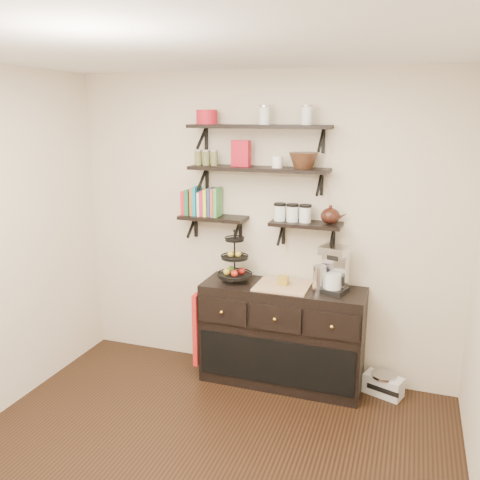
{
  "coord_description": "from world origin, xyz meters",
  "views": [
    {
      "loc": [
        1.26,
        -2.5,
        2.33
      ],
      "look_at": [
        -0.0,
        1.15,
        1.37
      ],
      "focal_mm": 38.0,
      "sensor_mm": 36.0,
      "label": 1
    }
  ],
  "objects_px": {
    "sideboard": "(282,335)",
    "radio": "(383,384)",
    "coffee_maker": "(334,270)",
    "fruit_stand": "(235,264)"
  },
  "relations": [
    {
      "from": "fruit_stand",
      "to": "sideboard",
      "type": "bearing_deg",
      "value": -0.38
    },
    {
      "from": "sideboard",
      "to": "coffee_maker",
      "type": "distance_m",
      "value": 0.76
    },
    {
      "from": "fruit_stand",
      "to": "coffee_maker",
      "type": "distance_m",
      "value": 0.86
    },
    {
      "from": "coffee_maker",
      "to": "radio",
      "type": "xyz_separation_m",
      "value": [
        0.45,
        0.05,
        -0.99
      ]
    },
    {
      "from": "coffee_maker",
      "to": "fruit_stand",
      "type": "bearing_deg",
      "value": -162.79
    },
    {
      "from": "radio",
      "to": "coffee_maker",
      "type": "bearing_deg",
      "value": -153.95
    },
    {
      "from": "fruit_stand",
      "to": "radio",
      "type": "xyz_separation_m",
      "value": [
        1.32,
        0.07,
        -0.96
      ]
    },
    {
      "from": "fruit_stand",
      "to": "radio",
      "type": "relative_size",
      "value": 1.26
    },
    {
      "from": "fruit_stand",
      "to": "coffee_maker",
      "type": "xyz_separation_m",
      "value": [
        0.86,
        0.02,
        0.03
      ]
    },
    {
      "from": "sideboard",
      "to": "radio",
      "type": "distance_m",
      "value": 0.95
    }
  ]
}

